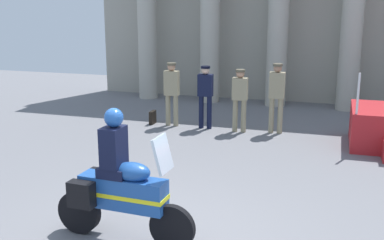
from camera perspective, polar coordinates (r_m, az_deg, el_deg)
The scene contains 6 objects.
officer_in_row_0 at distance 12.81m, azimuth -2.43°, elevation 3.68°, with size 0.39×0.24×1.70m.
officer_in_row_1 at distance 12.53m, azimuth 1.59°, elevation 3.35°, with size 0.39×0.24×1.65m.
officer_in_row_2 at distance 12.23m, azimuth 5.69°, elevation 2.92°, with size 0.39×0.24×1.62m.
officer_in_row_3 at distance 12.23m, azimuth 10.01°, elevation 3.22°, with size 0.39×0.24×1.77m.
motorcycle_with_rider at distance 6.74m, azimuth -8.72°, elevation -7.82°, with size 2.09×0.72×1.90m.
briefcase_on_ground at distance 13.20m, azimuth -4.68°, elevation 0.31°, with size 0.10×0.32×0.36m, color black.
Camera 1 is at (2.37, -5.67, 3.27)m, focal length 45.01 mm.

